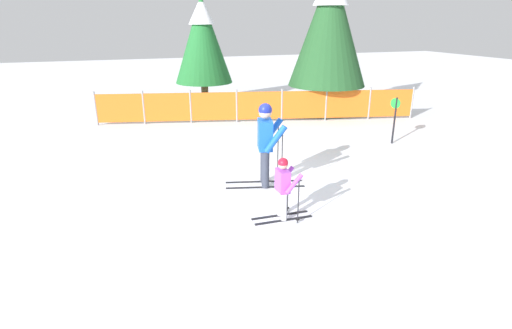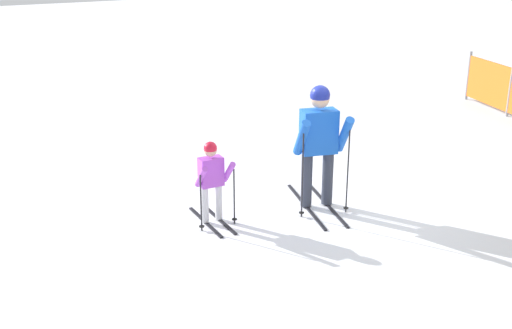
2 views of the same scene
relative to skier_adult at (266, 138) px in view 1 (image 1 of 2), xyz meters
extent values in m
plane|color=white|center=(0.02, 0.30, -1.02)|extent=(60.00, 60.00, 0.00)
cube|color=black|center=(0.02, 0.15, -1.01)|extent=(1.58, 0.45, 0.02)
cube|color=black|center=(-0.06, -0.14, -1.01)|extent=(1.58, 0.45, 0.02)
cylinder|color=#333847|center=(0.02, 0.15, -0.61)|extent=(0.15, 0.15, 0.77)
cylinder|color=#333847|center=(-0.06, -0.14, -0.61)|extent=(0.15, 0.15, 0.77)
cube|color=blue|center=(-0.02, 0.00, 0.07)|extent=(0.38, 0.53, 0.60)
cylinder|color=blue|center=(0.23, 0.25, 0.05)|extent=(0.46, 0.23, 0.57)
cylinder|color=blue|center=(0.08, -0.33, 0.05)|extent=(0.46, 0.23, 0.57)
sphere|color=#D8AD8C|center=(-0.02, 0.00, 0.52)|extent=(0.26, 0.26, 0.26)
sphere|color=navy|center=(-0.02, 0.00, 0.56)|extent=(0.27, 0.27, 0.27)
cylinder|color=black|center=(0.36, 0.24, -0.42)|extent=(0.02, 0.02, 1.19)
cylinder|color=black|center=(0.36, 0.24, -0.96)|extent=(0.07, 0.07, 0.01)
cylinder|color=black|center=(0.20, -0.38, -0.42)|extent=(0.02, 0.02, 1.19)
cylinder|color=black|center=(0.20, -0.38, -0.96)|extent=(0.07, 0.07, 0.01)
cube|color=black|center=(-0.24, -1.40, -1.01)|extent=(1.04, 0.06, 0.02)
cube|color=black|center=(-0.25, -1.59, -1.01)|extent=(1.04, 0.06, 0.02)
cylinder|color=silver|center=(-0.24, -1.40, -0.75)|extent=(0.10, 0.10, 0.49)
cylinder|color=silver|center=(-0.25, -1.59, -0.75)|extent=(0.10, 0.10, 0.49)
cube|color=#B24CD8|center=(-0.24, -1.49, -0.32)|extent=(0.18, 0.31, 0.38)
cylinder|color=#B24CD8|center=(-0.11, -1.31, -0.31)|extent=(0.32, 0.08, 0.35)
cylinder|color=#B24CD8|center=(-0.12, -1.69, -0.31)|extent=(0.32, 0.08, 0.35)
sphere|color=#D8AD8C|center=(-0.24, -1.49, -0.03)|extent=(0.16, 0.16, 0.16)
sphere|color=red|center=(-0.24, -1.49, 0.00)|extent=(0.17, 0.17, 0.17)
cylinder|color=black|center=(-0.04, -1.27, -0.64)|extent=(0.02, 0.02, 0.76)
cylinder|color=black|center=(-0.04, -1.27, -0.96)|extent=(0.07, 0.07, 0.01)
cylinder|color=black|center=(-0.05, -1.73, -0.64)|extent=(0.02, 0.02, 0.76)
cylinder|color=black|center=(-0.05, -1.73, -0.96)|extent=(0.07, 0.07, 0.01)
cylinder|color=gray|center=(-3.48, 6.44, -0.47)|extent=(0.06, 0.06, 1.10)
cylinder|color=gray|center=(-2.01, 6.09, -0.47)|extent=(0.06, 0.06, 1.10)
cylinder|color=gray|center=(-0.54, 5.75, -0.47)|extent=(0.06, 0.06, 1.10)
cylinder|color=gray|center=(0.93, 5.40, -0.47)|extent=(0.06, 0.06, 1.10)
cylinder|color=gray|center=(2.40, 5.05, -0.47)|extent=(0.06, 0.06, 1.10)
cylinder|color=gray|center=(3.88, 4.70, -0.47)|extent=(0.06, 0.06, 1.10)
cylinder|color=gray|center=(5.35, 4.35, -0.47)|extent=(0.06, 0.06, 1.10)
cylinder|color=gray|center=(6.82, 4.00, -0.47)|extent=(0.06, 0.06, 1.10)
cube|color=orange|center=(-2.74, 6.27, -0.47)|extent=(1.48, 0.38, 0.92)
cube|color=orange|center=(-1.27, 5.92, -0.47)|extent=(1.48, 0.38, 0.92)
cube|color=orange|center=(0.20, 5.57, -0.47)|extent=(1.48, 0.38, 0.92)
cube|color=orange|center=(1.67, 5.22, -0.47)|extent=(1.48, 0.38, 0.92)
cube|color=orange|center=(3.14, 4.87, -0.47)|extent=(1.48, 0.38, 0.92)
cube|color=orange|center=(4.61, 4.53, -0.47)|extent=(1.48, 0.38, 0.92)
cube|color=orange|center=(6.08, 4.18, -0.47)|extent=(1.48, 0.38, 0.92)
cylinder|color=#4C3823|center=(0.56, 8.75, -0.58)|extent=(0.28, 0.28, 0.88)
cone|color=#216B30|center=(0.56, 8.75, 1.50)|extent=(2.24, 2.24, 3.28)
cone|color=white|center=(0.56, 8.75, 2.55)|extent=(1.01, 1.01, 0.98)
cylinder|color=#4C3823|center=(4.27, 5.52, -0.49)|extent=(0.33, 0.33, 1.05)
cone|color=#225027|center=(4.27, 5.52, 2.00)|extent=(2.68, 2.68, 3.92)
cylinder|color=black|center=(4.35, 1.67, -0.38)|extent=(0.05, 0.05, 1.28)
cylinder|color=green|center=(4.33, 1.70, 0.10)|extent=(0.14, 0.26, 0.28)
camera|label=1|loc=(-2.64, -7.20, 2.21)|focal=28.00mm
camera|label=2|loc=(6.80, -4.69, 2.56)|focal=45.00mm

